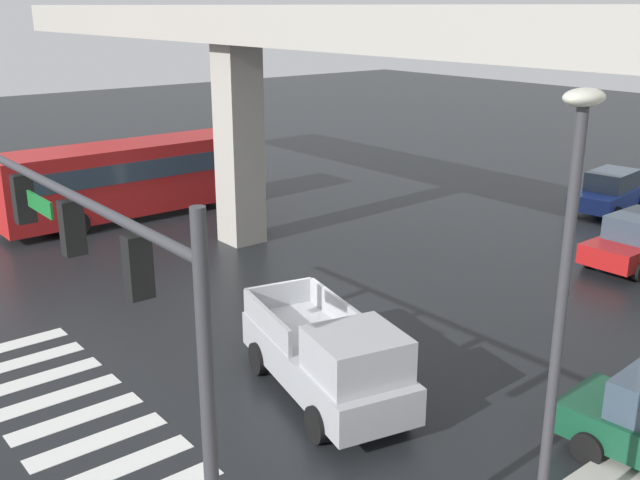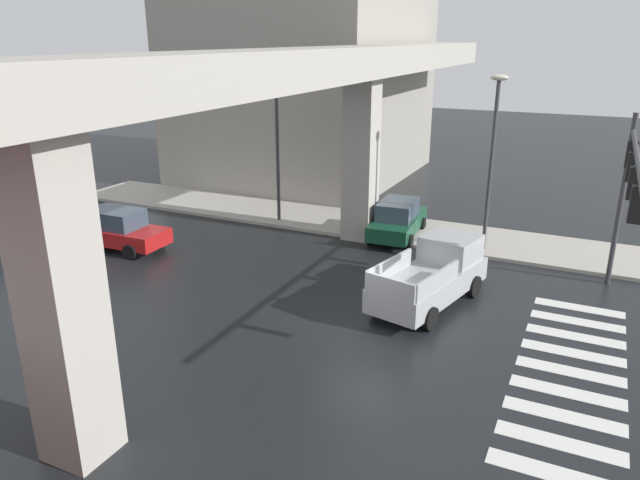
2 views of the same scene
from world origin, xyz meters
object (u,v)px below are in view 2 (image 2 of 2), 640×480
(pickup_truck, at_px, (434,275))
(sedan_dark_green, at_px, (398,219))
(traffic_signal_mast, at_px, (630,180))
(street_lamp_mid_block, at_px, (277,129))
(street_lamp_near_corner, at_px, (493,144))
(fire_hydrant, at_px, (477,245))
(sedan_red, at_px, (118,229))

(pickup_truck, height_order, sedan_dark_green, pickup_truck)
(traffic_signal_mast, xyz_separation_m, street_lamp_mid_block, (5.09, 14.60, -0.11))
(sedan_dark_green, relative_size, traffic_signal_mast, 0.41)
(traffic_signal_mast, relative_size, street_lamp_near_corner, 1.50)
(sedan_dark_green, height_order, fire_hydrant, sedan_dark_green)
(street_lamp_near_corner, relative_size, fire_hydrant, 8.52)
(sedan_red, xyz_separation_m, fire_hydrant, (5.80, -13.99, -0.42))
(sedan_dark_green, height_order, street_lamp_mid_block, street_lamp_mid_block)
(sedan_red, distance_m, street_lamp_mid_block, 8.44)
(sedan_red, relative_size, fire_hydrant, 5.10)
(pickup_truck, bearing_deg, sedan_dark_green, 28.53)
(sedan_dark_green, distance_m, traffic_signal_mast, 10.91)
(sedan_red, relative_size, traffic_signal_mast, 0.40)
(pickup_truck, relative_size, street_lamp_near_corner, 0.75)
(traffic_signal_mast, relative_size, fire_hydrant, 12.81)
(sedan_red, relative_size, street_lamp_mid_block, 0.60)
(pickup_truck, distance_m, street_lamp_mid_block, 11.40)
(pickup_truck, distance_m, sedan_red, 13.56)
(street_lamp_mid_block, xyz_separation_m, fire_hydrant, (-0.40, -9.63, -4.13))
(fire_hydrant, bearing_deg, street_lamp_mid_block, 87.62)
(pickup_truck, height_order, street_lamp_mid_block, street_lamp_mid_block)
(sedan_red, height_order, fire_hydrant, sedan_red)
(sedan_red, relative_size, street_lamp_near_corner, 0.60)
(sedan_red, xyz_separation_m, sedan_dark_green, (6.50, -10.28, 0.00))
(traffic_signal_mast, bearing_deg, street_lamp_mid_block, 70.76)
(sedan_red, height_order, street_lamp_mid_block, street_lamp_mid_block)
(sedan_dark_green, distance_m, street_lamp_mid_block, 6.99)
(fire_hydrant, bearing_deg, sedan_red, 112.52)
(sedan_red, height_order, sedan_dark_green, same)
(street_lamp_mid_block, distance_m, fire_hydrant, 10.49)
(pickup_truck, xyz_separation_m, sedan_dark_green, (6.02, 3.27, -0.14))
(street_lamp_near_corner, relative_size, street_lamp_mid_block, 1.00)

